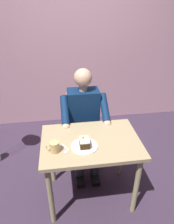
{
  "coord_description": "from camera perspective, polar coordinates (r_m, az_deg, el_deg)",
  "views": [
    {
      "loc": [
        0.24,
        1.48,
        1.91
      ],
      "look_at": [
        0.02,
        -0.1,
        1.0
      ],
      "focal_mm": 32.08,
      "sensor_mm": 36.0,
      "label": 1
    }
  ],
  "objects": [
    {
      "name": "cake_slice",
      "position": [
        1.79,
        -0.75,
        -8.68
      ],
      "size": [
        0.09,
        0.12,
        0.09
      ],
      "color": "#37220F",
      "rests_on": "dessert_plate"
    },
    {
      "name": "coffee_cup",
      "position": [
        1.76,
        -9.27,
        -9.74
      ],
      "size": [
        0.12,
        0.08,
        0.1
      ],
      "color": "tan",
      "rests_on": "dining_table"
    },
    {
      "name": "dessert_spoon",
      "position": [
        1.79,
        -6.1,
        -10.7
      ],
      "size": [
        0.07,
        0.14,
        0.01
      ],
      "color": "silver",
      "rests_on": "dining_table"
    },
    {
      "name": "cafe_rear_panel",
      "position": [
        3.22,
        -3.88,
        22.25
      ],
      "size": [
        6.4,
        0.12,
        3.0
      ],
      "primitive_type": "cube",
      "color": "#C08F9C",
      "rests_on": "ground"
    },
    {
      "name": "ground_plane",
      "position": [
        2.43,
        0.89,
        -22.21
      ],
      "size": [
        14.0,
        14.0,
        0.0
      ],
      "primitive_type": "plane",
      "color": "#392A3D"
    },
    {
      "name": "seated_person",
      "position": [
        2.35,
        -0.8,
        -2.64
      ],
      "size": [
        0.53,
        0.58,
        1.27
      ],
      "color": "#0B2447",
      "rests_on": "ground"
    },
    {
      "name": "dining_table",
      "position": [
        1.97,
        1.03,
        -10.62
      ],
      "size": [
        0.92,
        0.64,
        0.75
      ],
      "color": "tan",
      "rests_on": "ground"
    },
    {
      "name": "dessert_plate",
      "position": [
        1.82,
        -0.74,
        -9.71
      ],
      "size": [
        0.24,
        0.24,
        0.01
      ],
      "primitive_type": "cylinder",
      "color": "white",
      "rests_on": "dining_table"
    },
    {
      "name": "chair",
      "position": [
        2.58,
        -1.26,
        -3.73
      ],
      "size": [
        0.42,
        0.42,
        0.9
      ],
      "color": "tan",
      "rests_on": "ground"
    }
  ]
}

